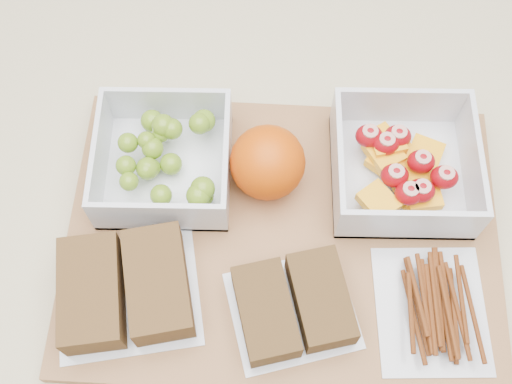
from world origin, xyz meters
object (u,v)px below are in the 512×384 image
orange (268,162)px  pretzel_bag (434,307)px  sandwich_bag_left (125,289)px  grape_container (166,158)px  cutting_board (282,237)px  fruit_container (402,167)px  sandwich_bag_center (293,306)px

orange → pretzel_bag: orange is taller
pretzel_bag → sandwich_bag_left: bearing=177.9°
grape_container → sandwich_bag_left: size_ratio=0.88×
pretzel_bag → cutting_board: bearing=151.7°
orange → pretzel_bag: size_ratio=0.59×
sandwich_bag_left → fruit_container: bearing=26.1°
cutting_board → fruit_container: 0.14m
grape_container → pretzel_bag: 0.29m
cutting_board → sandwich_bag_center: 0.08m
fruit_container → sandwich_bag_center: 0.18m
cutting_board → grape_container: (-0.12, 0.07, 0.03)m
sandwich_bag_center → orange: bearing=100.3°
cutting_board → sandwich_bag_center: size_ratio=3.17×
fruit_container → sandwich_bag_left: 0.29m
grape_container → orange: bearing=-5.7°
sandwich_bag_center → cutting_board: bearing=96.7°
cutting_board → sandwich_bag_left: bearing=-153.9°
fruit_container → sandwich_bag_center: (-0.11, -0.14, -0.01)m
sandwich_bag_left → pretzel_bag: (0.28, -0.01, -0.01)m
fruit_container → grape_container: bearing=178.8°
grape_container → sandwich_bag_center: grape_container is taller
fruit_container → pretzel_bag: fruit_container is taller
fruit_container → pretzel_bag: bearing=-82.1°
orange → sandwich_bag_center: bearing=-79.7°
sandwich_bag_left → pretzel_bag: bearing=-2.1°
cutting_board → sandwich_bag_left: sandwich_bag_left is taller
grape_container → orange: orange is taller
fruit_container → orange: (-0.13, -0.01, 0.01)m
pretzel_bag → sandwich_bag_center: bearing=-178.9°
orange → sandwich_bag_center: 0.14m
grape_container → fruit_container: (0.23, -0.01, -0.00)m
grape_container → pretzel_bag: (0.25, -0.14, -0.01)m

